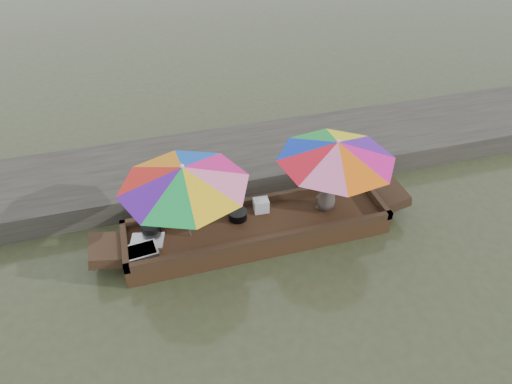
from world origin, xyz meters
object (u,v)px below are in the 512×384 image
object	(u,v)px
tray_crayfish	(141,252)
umbrella_stern	(334,176)
umbrella_bow	(186,202)
supply_bag	(261,205)
vendor	(328,184)
tray_scallop	(147,241)
boat_hull	(257,230)
cooking_pot	(151,228)
charcoal_grill	(238,215)

from	to	relation	value
tray_crayfish	umbrella_stern	world-z (taller)	umbrella_stern
tray_crayfish	umbrella_bow	distance (m)	1.17
supply_bag	vendor	distance (m)	1.31
tray_crayfish	umbrella_bow	bearing A→B (deg)	12.53
vendor	umbrella_bow	xyz separation A→B (m)	(-2.62, -0.07, 0.22)
tray_scallop	boat_hull	bearing A→B (deg)	-1.15
tray_crayfish	supply_bag	distance (m)	2.35
cooking_pot	charcoal_grill	size ratio (longest dim) A/B	1.02
supply_bag	umbrella_stern	xyz separation A→B (m)	(1.27, -0.31, 0.65)
cooking_pot	vendor	bearing A→B (deg)	-3.81
tray_scallop	vendor	world-z (taller)	vendor
cooking_pot	vendor	distance (m)	3.32
supply_bag	umbrella_bow	distance (m)	1.58
charcoal_grill	umbrella_bow	bearing A→B (deg)	-166.41
supply_bag	cooking_pot	bearing A→B (deg)	-179.31
boat_hull	tray_scallop	xyz separation A→B (m)	(-2.00, 0.04, 0.21)
cooking_pot	supply_bag	world-z (taller)	supply_bag
boat_hull	vendor	distance (m)	1.56
tray_crayfish	charcoal_grill	size ratio (longest dim) A/B	1.68
umbrella_bow	boat_hull	bearing A→B (deg)	0.00
charcoal_grill	umbrella_bow	size ratio (longest dim) A/B	0.15
charcoal_grill	cooking_pot	bearing A→B (deg)	177.58
cooking_pot	charcoal_grill	distance (m)	1.58
vendor	cooking_pot	bearing A→B (deg)	-41.82
boat_hull	cooking_pot	bearing A→B (deg)	171.32
boat_hull	tray_scallop	distance (m)	2.01
umbrella_bow	cooking_pot	bearing A→B (deg)	156.19
cooking_pot	tray_scallop	size ratio (longest dim) A/B	0.60
tray_crayfish	umbrella_bow	size ratio (longest dim) A/B	0.26
boat_hull	umbrella_bow	xyz separation A→B (m)	(-1.24, 0.00, 0.95)
boat_hull	cooking_pot	world-z (taller)	cooking_pot
tray_crayfish	supply_bag	xyz separation A→B (m)	(2.29, 0.51, 0.09)
boat_hull	tray_crayfish	world-z (taller)	tray_crayfish
tray_crayfish	tray_scallop	bearing A→B (deg)	60.47
tray_scallop	charcoal_grill	bearing A→B (deg)	6.24
cooking_pot	vendor	xyz separation A→B (m)	(3.28, -0.22, 0.47)
boat_hull	vendor	xyz separation A→B (m)	(1.38, 0.07, 0.73)
cooking_pot	boat_hull	bearing A→B (deg)	-8.68
charcoal_grill	vendor	size ratio (longest dim) A/B	0.31
umbrella_bow	supply_bag	bearing A→B (deg)	12.64
tray_scallop	cooking_pot	bearing A→B (deg)	69.09
boat_hull	vendor	size ratio (longest dim) A/B	4.37
charcoal_grill	umbrella_bow	distance (m)	1.18
cooking_pot	tray_scallop	bearing A→B (deg)	-110.91
boat_hull	tray_scallop	bearing A→B (deg)	178.85
charcoal_grill	umbrella_bow	xyz separation A→B (m)	(-0.92, -0.22, 0.70)
tray_scallop	supply_bag	size ratio (longest dim) A/B	2.04
charcoal_grill	tray_scallop	bearing A→B (deg)	-173.76
tray_crayfish	umbrella_stern	size ratio (longest dim) A/B	0.27
charcoal_grill	tray_crayfish	bearing A→B (deg)	-166.93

